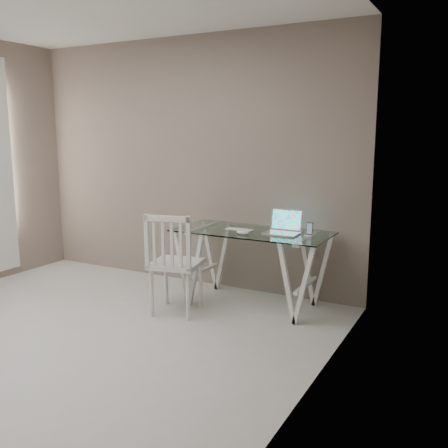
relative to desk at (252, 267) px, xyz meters
The scene contains 7 objects.
room 2.47m from the desk, 119.89° to the right, with size 4.50×4.52×2.71m.
desk is the anchor object (origin of this frame).
chair 0.80m from the desk, 131.94° to the right, with size 0.52×0.52×0.97m.
laptop 0.52m from the desk, ahead, with size 0.32×0.26×0.22m.
keyboard 0.39m from the desk, behind, with size 0.28×0.12×0.01m, color silver.
mouse 0.43m from the desk, 94.23° to the right, with size 0.12×0.07×0.04m, color white.
phone_dock 0.69m from the desk, ahead, with size 0.07×0.07×0.13m.
Camera 1 is at (2.95, -2.47, 1.69)m, focal length 40.00 mm.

